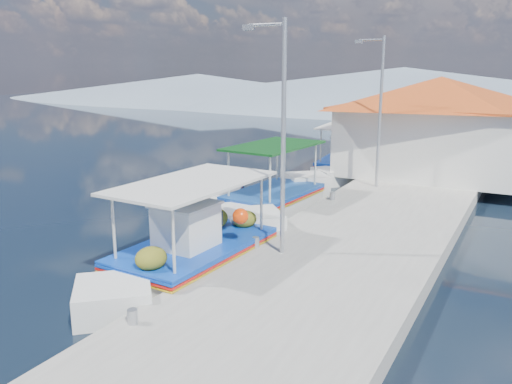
% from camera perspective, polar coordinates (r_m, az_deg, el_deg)
% --- Properties ---
extents(ground, '(160.00, 160.00, 0.00)m').
position_cam_1_polar(ground, '(15.41, -16.36, -7.47)').
color(ground, black).
rests_on(ground, ground).
extents(quay, '(5.00, 44.00, 0.50)m').
position_cam_1_polar(quay, '(17.46, 12.40, -3.88)').
color(quay, '#A3A198').
rests_on(quay, ground).
extents(bollards, '(0.20, 17.20, 0.30)m').
position_cam_1_polar(bollards, '(17.33, 5.09, -2.36)').
color(bollards, '#A5A8AD').
rests_on(bollards, quay).
extents(main_caique, '(2.66, 8.28, 2.73)m').
position_cam_1_polar(main_caique, '(14.31, -6.45, -6.38)').
color(main_caique, white).
rests_on(main_caique, ground).
extents(caique_green_canopy, '(2.61, 7.47, 2.80)m').
position_cam_1_polar(caique_green_canopy, '(20.05, 2.02, -0.82)').
color(caique_green_canopy, white).
rests_on(caique_green_canopy, ground).
extents(caique_blue_hull, '(3.03, 5.14, 0.99)m').
position_cam_1_polar(caique_blue_hull, '(20.46, -4.03, -0.98)').
color(caique_blue_hull, navy).
rests_on(caique_blue_hull, ground).
extents(caique_far, '(2.78, 7.77, 2.73)m').
position_cam_1_polar(caique_far, '(27.50, 9.79, 3.10)').
color(caique_far, white).
rests_on(caique_far, ground).
extents(harbor_building, '(10.49, 10.49, 4.40)m').
position_cam_1_polar(harbor_building, '(25.56, 19.04, 6.93)').
color(harbor_building, silver).
rests_on(harbor_building, quay).
extents(lamp_post_near, '(1.21, 0.14, 6.00)m').
position_cam_1_polar(lamp_post_near, '(13.51, 2.63, 7.04)').
color(lamp_post_near, '#A5A8AD').
rests_on(lamp_post_near, quay).
extents(lamp_post_far, '(1.21, 0.14, 6.00)m').
position_cam_1_polar(lamp_post_far, '(21.93, 13.05, 9.18)').
color(lamp_post_far, '#A5A8AD').
rests_on(lamp_post_far, quay).
extents(mountain_ridge, '(171.40, 96.00, 5.50)m').
position_cam_1_polar(mountain_ridge, '(66.28, 25.40, 9.32)').
color(mountain_ridge, gray).
rests_on(mountain_ridge, ground).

